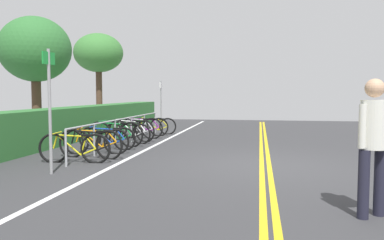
# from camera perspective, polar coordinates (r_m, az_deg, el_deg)

# --- Properties ---
(ground_plane) EXTENTS (28.93, 12.69, 0.05)m
(ground_plane) POSITION_cam_1_polar(r_m,az_deg,el_deg) (8.72, 10.78, -6.76)
(ground_plane) COLOR #353538
(centre_line_yellow_inner) EXTENTS (26.04, 0.10, 0.00)m
(centre_line_yellow_inner) POSITION_cam_1_polar(r_m,az_deg,el_deg) (8.72, 11.31, -6.59)
(centre_line_yellow_inner) COLOR gold
(centre_line_yellow_inner) RESTS_ON ground_plane
(centre_line_yellow_outer) EXTENTS (26.04, 0.10, 0.00)m
(centre_line_yellow_outer) POSITION_cam_1_polar(r_m,az_deg,el_deg) (8.71, 10.26, -6.58)
(centre_line_yellow_outer) COLOR gold
(centre_line_yellow_outer) RESTS_ON ground_plane
(bike_lane_stripe_white) EXTENTS (26.04, 0.12, 0.00)m
(bike_lane_stripe_white) POSITION_cam_1_polar(r_m,az_deg,el_deg) (9.26, -10.03, -5.95)
(bike_lane_stripe_white) COLOR white
(bike_lane_stripe_white) RESTS_ON ground_plane
(bike_rack) EXTENTS (7.26, 0.05, 0.83)m
(bike_rack) POSITION_cam_1_polar(r_m,az_deg,el_deg) (12.02, -10.05, -0.70)
(bike_rack) COLOR #9EA0A5
(bike_rack) RESTS_ON ground_plane
(bicycle_0) EXTENTS (0.46, 1.69, 0.73)m
(bicycle_0) POSITION_cam_1_polar(r_m,az_deg,el_deg) (9.22, -16.96, -3.98)
(bicycle_0) COLOR black
(bicycle_0) RESTS_ON ground_plane
(bicycle_1) EXTENTS (0.46, 1.77, 0.76)m
(bicycle_1) POSITION_cam_1_polar(r_m,az_deg,el_deg) (9.77, -14.80, -3.41)
(bicycle_1) COLOR black
(bicycle_1) RESTS_ON ground_plane
(bicycle_2) EXTENTS (0.46, 1.73, 0.71)m
(bicycle_2) POSITION_cam_1_polar(r_m,az_deg,el_deg) (10.42, -13.93, -3.07)
(bicycle_2) COLOR black
(bicycle_2) RESTS_ON ground_plane
(bicycle_3) EXTENTS (0.46, 1.68, 0.69)m
(bicycle_3) POSITION_cam_1_polar(r_m,az_deg,el_deg) (11.15, -12.42, -2.64)
(bicycle_3) COLOR black
(bicycle_3) RESTS_ON ground_plane
(bicycle_4) EXTENTS (0.46, 1.80, 0.79)m
(bicycle_4) POSITION_cam_1_polar(r_m,az_deg,el_deg) (11.78, -11.27, -2.03)
(bicycle_4) COLOR black
(bicycle_4) RESTS_ON ground_plane
(bicycle_5) EXTENTS (0.50, 1.65, 0.69)m
(bicycle_5) POSITION_cam_1_polar(r_m,az_deg,el_deg) (12.45, -9.52, -1.91)
(bicycle_5) COLOR black
(bicycle_5) RESTS_ON ground_plane
(bicycle_6) EXTENTS (0.62, 1.78, 0.76)m
(bicycle_6) POSITION_cam_1_polar(r_m,az_deg,el_deg) (13.02, -8.96, -1.50)
(bicycle_6) COLOR black
(bicycle_6) RESTS_ON ground_plane
(bicycle_7) EXTENTS (0.46, 1.72, 0.78)m
(bicycle_7) POSITION_cam_1_polar(r_m,az_deg,el_deg) (13.62, -7.87, -1.20)
(bicycle_7) COLOR black
(bicycle_7) RESTS_ON ground_plane
(bicycle_8) EXTENTS (0.61, 1.71, 0.73)m
(bicycle_8) POSITION_cam_1_polar(r_m,az_deg,el_deg) (14.38, -6.99, -1.03)
(bicycle_8) COLOR black
(bicycle_8) RESTS_ON ground_plane
(bicycle_9) EXTENTS (0.48, 1.72, 0.69)m
(bicycle_9) POSITION_cam_1_polar(r_m,az_deg,el_deg) (15.00, -5.64, -0.89)
(bicycle_9) COLOR black
(bicycle_9) RESTS_ON ground_plane
(pedestrian) EXTENTS (0.33, 0.41, 1.77)m
(pedestrian) POSITION_cam_1_polar(r_m,az_deg,el_deg) (5.41, 25.17, -2.35)
(pedestrian) COLOR #1E1E2D
(pedestrian) RESTS_ON ground_plane
(sign_post_near) EXTENTS (0.36, 0.07, 2.44)m
(sign_post_near) POSITION_cam_1_polar(r_m,az_deg,el_deg) (8.01, -20.29, 2.80)
(sign_post_near) COLOR gray
(sign_post_near) RESTS_ON ground_plane
(sign_post_far) EXTENTS (0.36, 0.06, 2.10)m
(sign_post_far) POSITION_cam_1_polar(r_m,az_deg,el_deg) (16.21, -4.58, 2.84)
(sign_post_far) COLOR gray
(sign_post_far) RESTS_ON ground_plane
(hedge_backdrop) EXTENTS (16.21, 0.97, 1.12)m
(hedge_backdrop) POSITION_cam_1_polar(r_m,az_deg,el_deg) (14.26, -16.21, -0.33)
(hedge_backdrop) COLOR #2D6B30
(hedge_backdrop) RESTS_ON ground_plane
(tree_mid) EXTENTS (2.44, 2.44, 4.23)m
(tree_mid) POSITION_cam_1_polar(r_m,az_deg,el_deg) (14.62, -22.14, 9.52)
(tree_mid) COLOR #473323
(tree_mid) RESTS_ON ground_plane
(tree_far_right) EXTENTS (2.55, 2.55, 4.70)m
(tree_far_right) POSITION_cam_1_polar(r_m,az_deg,el_deg) (21.00, -13.64, 9.48)
(tree_far_right) COLOR #473323
(tree_far_right) RESTS_ON ground_plane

